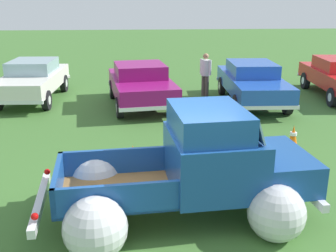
{
  "coord_description": "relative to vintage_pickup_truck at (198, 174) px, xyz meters",
  "views": [
    {
      "loc": [
        -0.58,
        -6.32,
        3.68
      ],
      "look_at": [
        0.0,
        1.71,
        1.09
      ],
      "focal_mm": 43.81,
      "sensor_mm": 36.0,
      "label": 1
    }
  ],
  "objects": [
    {
      "name": "ground_plane",
      "position": [
        -0.39,
        -0.04,
        -0.76
      ],
      "size": [
        80.0,
        80.0,
        0.0
      ],
      "primitive_type": "plane",
      "color": "#3D6B2D"
    },
    {
      "name": "vintage_pickup_truck",
      "position": [
        0.0,
        0.0,
        0.0
      ],
      "size": [
        4.77,
        3.09,
        1.96
      ],
      "rotation": [
        0.0,
        0.0,
        0.09
      ],
      "color": "black",
      "rests_on": "ground"
    },
    {
      "name": "show_car_0",
      "position": [
        -4.79,
        8.58,
        0.02
      ],
      "size": [
        1.97,
        4.39,
        1.43
      ],
      "rotation": [
        0.0,
        0.0,
        -1.61
      ],
      "color": "black",
      "rests_on": "ground"
    },
    {
      "name": "show_car_1",
      "position": [
        -0.9,
        7.49,
        0.03
      ],
      "size": [
        2.49,
        4.4,
        1.43
      ],
      "rotation": [
        0.0,
        0.0,
        -1.43
      ],
      "color": "black",
      "rests_on": "ground"
    },
    {
      "name": "show_car_2",
      "position": [
        3.0,
        7.53,
        0.03
      ],
      "size": [
        1.95,
        4.61,
        1.43
      ],
      "rotation": [
        0.0,
        0.0,
        -1.6
      ],
      "color": "black",
      "rests_on": "ground"
    },
    {
      "name": "spectator_0",
      "position": [
        1.53,
        8.72,
        0.16
      ],
      "size": [
        0.48,
        0.48,
        1.61
      ],
      "rotation": [
        0.0,
        0.0,
        3.84
      ],
      "color": "#4C4742",
      "rests_on": "ground"
    },
    {
      "name": "lane_cone_0",
      "position": [
        2.8,
        2.92,
        -0.45
      ],
      "size": [
        0.36,
        0.36,
        0.63
      ],
      "color": "black",
      "rests_on": "ground"
    },
    {
      "name": "lane_cone_1",
      "position": [
        -1.13,
        1.82,
        -0.45
      ],
      "size": [
        0.36,
        0.36,
        0.63
      ],
      "color": "black",
      "rests_on": "ground"
    }
  ]
}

